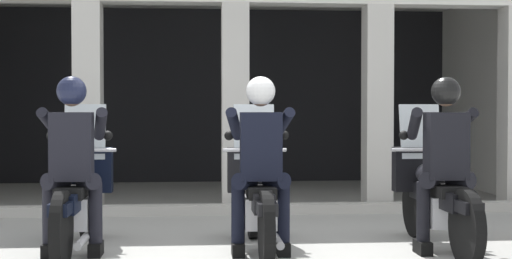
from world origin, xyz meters
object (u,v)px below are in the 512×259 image
Objects in this scene: motorcycle_left at (78,196)px; motorcycle_right at (434,194)px; police_officer_right at (445,149)px; police_officer_left at (72,150)px; motorcycle_center at (258,195)px; police_officer_center at (261,150)px.

motorcycle_left is 3.31m from motorcycle_right.
police_officer_right reaches higher than motorcycle_left.
police_officer_left is 3.31m from police_officer_right.
motorcycle_center is at bearing -174.42° from police_officer_right.
police_officer_center is 0.78× the size of motorcycle_right.
motorcycle_left is at bearing -170.40° from police_officer_right.
motorcycle_center is 1.29× the size of police_officer_right.
motorcycle_left and motorcycle_right have the same top height.
motorcycle_left is 1.66m from motorcycle_center.
motorcycle_center is at bearing 14.80° from police_officer_left.
police_officer_left and police_officer_center have the same top height.
police_officer_right is (3.30, -0.44, 0.44)m from motorcycle_left.
police_officer_right is at bearing -73.07° from motorcycle_right.
police_officer_left is at bearing -165.53° from police_officer_right.
police_officer_right is (1.65, -0.06, 0.00)m from police_officer_center.
police_officer_left is at bearing -174.68° from police_officer_center.
police_officer_right is at bearing 0.91° from motorcycle_left.
police_officer_center is at bearing -164.74° from police_officer_right.
police_officer_center is at bearing -81.44° from motorcycle_center.
motorcycle_left and motorcycle_center have the same top height.
police_officer_center reaches higher than motorcycle_center.
motorcycle_left is at bearing -174.68° from motorcycle_center.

